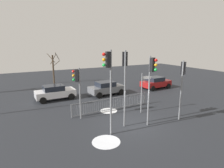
# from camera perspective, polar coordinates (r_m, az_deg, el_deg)

# --- Properties ---
(ground_plane) EXTENTS (60.00, 60.00, 0.00)m
(ground_plane) POSITION_cam_1_polar(r_m,az_deg,el_deg) (13.40, 6.32, -12.04)
(ground_plane) COLOR #26282D
(traffic_light_mid_right) EXTENTS (0.57, 0.35, 5.16)m
(traffic_light_mid_right) POSITION_cam_1_polar(r_m,az_deg,el_deg) (10.73, -1.04, 2.97)
(traffic_light_mid_right) COLOR slate
(traffic_light_mid_right) RESTS_ON ground
(traffic_light_rear_right) EXTENTS (0.37, 0.55, 4.73)m
(traffic_light_rear_right) POSITION_cam_1_polar(r_m,az_deg,el_deg) (12.33, 11.96, 2.47)
(traffic_light_rear_right) COLOR slate
(traffic_light_rear_right) RESTS_ON ground
(traffic_light_foreground_right) EXTENTS (0.38, 0.54, 5.09)m
(traffic_light_foreground_right) POSITION_cam_1_polar(r_m,az_deg,el_deg) (12.09, 3.91, 3.75)
(traffic_light_foreground_right) COLOR slate
(traffic_light_foreground_right) RESTS_ON ground
(traffic_light_rear_left) EXTENTS (0.52, 0.41, 3.81)m
(traffic_light_rear_left) POSITION_cam_1_polar(r_m,az_deg,el_deg) (13.64, -10.52, 0.61)
(traffic_light_rear_left) COLOR slate
(traffic_light_rear_left) RESTS_ON ground
(traffic_light_foreground_left) EXTENTS (0.50, 0.43, 4.35)m
(traffic_light_foreground_left) POSITION_cam_1_polar(r_m,az_deg,el_deg) (14.21, 20.74, 2.10)
(traffic_light_foreground_left) COLOR slate
(traffic_light_foreground_left) RESTS_ON ground
(direction_sign_post) EXTENTS (0.77, 0.26, 3.24)m
(direction_sign_post) POSITION_cam_1_polar(r_m,az_deg,el_deg) (15.02, 9.24, -2.13)
(direction_sign_post) COLOR slate
(direction_sign_post) RESTS_ON ground
(pedestrian_guard_railing) EXTENTS (7.01, 0.22, 1.07)m
(pedestrian_guard_railing) POSITION_cam_1_polar(r_m,az_deg,el_deg) (15.68, -0.06, -6.13)
(pedestrian_guard_railing) COLOR slate
(pedestrian_guard_railing) RESTS_ON ground
(car_red_near) EXTENTS (3.90, 2.14, 1.47)m
(car_red_near) POSITION_cam_1_polar(r_m,az_deg,el_deg) (23.82, 13.21, 0.47)
(car_red_near) COLOR maroon
(car_red_near) RESTS_ON ground
(car_white_trailing) EXTENTS (3.85, 2.01, 1.47)m
(car_white_trailing) POSITION_cam_1_polar(r_m,az_deg,el_deg) (19.43, -17.03, -2.39)
(car_white_trailing) COLOR silver
(car_white_trailing) RESTS_ON ground
(car_grey_mid) EXTENTS (3.89, 2.11, 1.47)m
(car_grey_mid) POSITION_cam_1_polar(r_m,az_deg,el_deg) (20.34, -1.75, -1.21)
(car_grey_mid) COLOR slate
(car_grey_mid) RESTS_ON ground
(bare_tree_centre) EXTENTS (1.74, 1.93, 4.34)m
(bare_tree_centre) POSITION_cam_1_polar(r_m,az_deg,el_deg) (27.18, -17.44, 4.75)
(bare_tree_centre) COLOR #473828
(bare_tree_centre) RESTS_ON ground
(snow_patch_kerb) EXTENTS (1.64, 1.64, 0.01)m
(snow_patch_kerb) POSITION_cam_1_polar(r_m,az_deg,el_deg) (11.16, -1.79, -17.22)
(snow_patch_kerb) COLOR white
(snow_patch_kerb) RESTS_ON ground
(snow_patch_island) EXTENTS (1.40, 1.40, 0.01)m
(snow_patch_island) POSITION_cam_1_polar(r_m,az_deg,el_deg) (15.74, -0.99, -8.17)
(snow_patch_island) COLOR white
(snow_patch_island) RESTS_ON ground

